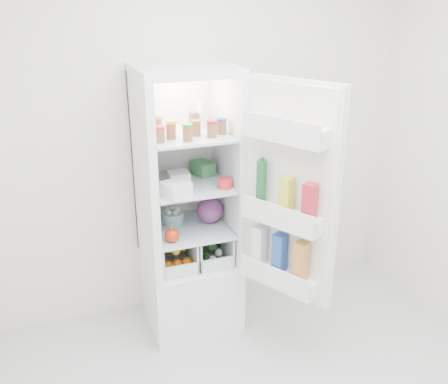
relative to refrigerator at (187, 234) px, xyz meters
name	(u,v)px	position (x,y,z in m)	size (l,w,h in m)	color
room_walls	(312,152)	(0.20, -1.25, 0.93)	(3.02, 3.02, 2.61)	white
refrigerator	(187,234)	(0.00, 0.00, 0.00)	(0.60, 0.60, 1.80)	white
shelf_low	(189,228)	(0.00, -0.06, 0.07)	(0.49, 0.53, 0.01)	silver
shelf_mid	(188,184)	(0.00, -0.06, 0.38)	(0.49, 0.53, 0.01)	silver
shelf_top	(187,135)	(0.00, -0.06, 0.71)	(0.49, 0.53, 0.01)	silver
crisper_left	(172,248)	(-0.12, -0.06, -0.06)	(0.23, 0.46, 0.22)	silver
crisper_right	(207,242)	(0.12, -0.06, -0.06)	(0.23, 0.46, 0.22)	silver
condiment_jars	(188,129)	(-0.01, -0.12, 0.76)	(0.46, 0.34, 0.08)	#B21919
squeeze_bottle	(202,115)	(0.14, 0.06, 0.80)	(0.05, 0.05, 0.16)	white
tub_white	(176,189)	(-0.13, -0.26, 0.44)	(0.14, 0.14, 0.09)	white
tub_cream	(179,178)	(-0.05, -0.04, 0.43)	(0.13, 0.13, 0.08)	white
tin_red	(225,183)	(0.19, -0.22, 0.42)	(0.09, 0.09, 0.06)	red
tub_green	(203,168)	(0.14, 0.07, 0.44)	(0.11, 0.15, 0.09)	#3A8046
red_cabbage	(210,210)	(0.15, -0.04, 0.17)	(0.18, 0.18, 0.18)	#591E4F
bell_pepper	(172,235)	(-0.16, -0.23, 0.13)	(0.09, 0.09, 0.09)	#BA2C0B
mushroom_bowl	(173,217)	(-0.08, 0.05, 0.12)	(0.15, 0.15, 0.07)	#91C1D9
citrus_pile	(174,254)	(-0.12, -0.12, -0.07)	(0.20, 0.24, 0.16)	orange
veg_pile	(208,248)	(0.13, -0.06, -0.10)	(0.16, 0.30, 0.10)	#22531B
fridge_door	(288,199)	(0.44, -0.60, 0.43)	(0.41, 0.56, 1.30)	white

